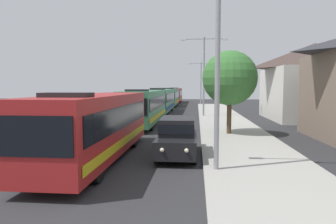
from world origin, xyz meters
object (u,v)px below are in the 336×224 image
object	(u,v)px
bus_middle	(161,100)
roadside_tree	(230,78)
box_truck_oncoming	(157,95)
streetlamp_near	(218,40)
bus_fourth_in_line	(170,97)
streetlamp_far	(201,79)
white_suv	(178,135)
bus_lead	(97,124)
streetlamp_mid	(204,69)
bus_rear	(175,95)
bus_second_in_line	(145,106)

from	to	relation	value
bus_middle	roadside_tree	distance (m)	19.31
box_truck_oncoming	streetlamp_near	xyz separation A→B (m)	(8.70, -48.74, 3.50)
bus_fourth_in_line	streetlamp_far	xyz separation A→B (m)	(5.40, 4.73, 3.21)
white_suv	box_truck_oncoming	distance (m)	46.55
bus_lead	box_truck_oncoming	distance (m)	47.18
bus_lead	roadside_tree	distance (m)	10.56
bus_fourth_in_line	streetlamp_mid	size ratio (longest dim) A/B	1.27
bus_rear	streetlamp_mid	bearing A→B (deg)	-79.84
bus_middle	bus_second_in_line	bearing A→B (deg)	-90.00
bus_lead	box_truck_oncoming	world-z (taller)	bus_lead
box_truck_oncoming	streetlamp_mid	distance (m)	27.95
bus_fourth_in_line	roadside_tree	size ratio (longest dim) A/B	1.94
bus_second_in_line	streetlamp_far	xyz separation A→B (m)	(5.40, 30.31, 3.21)
bus_middle	bus_rear	world-z (taller)	same
white_suv	streetlamp_near	size ratio (longest dim) A/B	0.57
bus_rear	streetlamp_near	world-z (taller)	streetlamp_near
box_truck_oncoming	streetlamp_near	size ratio (longest dim) A/B	0.96
bus_middle	box_truck_oncoming	size ratio (longest dim) A/B	1.55
bus_fourth_in_line	streetlamp_near	size ratio (longest dim) A/B	1.35
white_suv	streetlamp_far	xyz separation A→B (m)	(1.70, 42.16, 3.86)
white_suv	streetlamp_far	distance (m)	42.38
white_suv	bus_rear	bearing A→B (deg)	94.24
white_suv	bus_second_in_line	bearing A→B (deg)	107.33
bus_lead	streetlamp_mid	bearing A→B (deg)	75.43
roadside_tree	bus_lead	bearing A→B (deg)	-131.84
bus_rear	streetlamp_far	xyz separation A→B (m)	(5.40, -7.67, 3.21)
bus_second_in_line	bus_rear	distance (m)	37.98
bus_rear	streetlamp_mid	distance (m)	30.82
bus_middle	streetlamp_near	distance (m)	28.00
bus_second_in_line	roadside_tree	size ratio (longest dim) A/B	1.95
bus_middle	box_truck_oncoming	distance (m)	21.74
streetlamp_near	streetlamp_mid	bearing A→B (deg)	90.00
bus_second_in_line	streetlamp_far	bearing A→B (deg)	79.90
streetlamp_mid	white_suv	bearing A→B (deg)	-94.93
box_truck_oncoming	white_suv	bearing A→B (deg)	-81.35
bus_second_in_line	roadside_tree	distance (m)	8.94
streetlamp_near	white_suv	bearing A→B (deg)	121.99
streetlamp_mid	streetlamp_near	bearing A→B (deg)	-90.00
bus_lead	streetlamp_mid	world-z (taller)	streetlamp_mid
bus_middle	white_suv	world-z (taller)	bus_middle
bus_rear	white_suv	bearing A→B (deg)	-85.76
bus_rear	streetlamp_mid	xyz separation A→B (m)	(5.40, -30.11, 3.74)
bus_rear	box_truck_oncoming	bearing A→B (deg)	-130.91
bus_second_in_line	streetlamp_far	size ratio (longest dim) A/B	1.44
roadside_tree	bus_fourth_in_line	bearing A→B (deg)	102.58
bus_lead	bus_fourth_in_line	distance (m)	38.48
bus_fourth_in_line	white_suv	distance (m)	37.62
streetlamp_far	white_suv	bearing A→B (deg)	-92.31
bus_fourth_in_line	roadside_tree	xyz separation A→B (m)	(6.87, -30.81, 2.31)
streetlamp_far	bus_fourth_in_line	bearing A→B (deg)	-138.79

